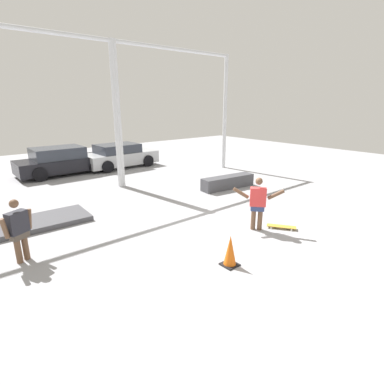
# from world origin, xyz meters

# --- Properties ---
(ground_plane) EXTENTS (36.00, 36.00, 0.00)m
(ground_plane) POSITION_xyz_m (0.00, 0.00, 0.00)
(ground_plane) COLOR #9E9EA3
(skateboarder) EXTENTS (1.02, 1.13, 1.53)m
(skateboarder) POSITION_xyz_m (0.84, -0.88, 0.83)
(skateboarder) COLOR brown
(skateboarder) RESTS_ON ground_plane
(skateboard) EXTENTS (0.64, 0.79, 0.08)m
(skateboard) POSITION_xyz_m (1.45, -1.31, 0.06)
(skateboard) COLOR gold
(skateboard) RESTS_ON ground_plane
(grind_box) EXTENTS (2.49, 0.83, 0.52)m
(grind_box) POSITION_xyz_m (3.34, 2.67, 0.26)
(grind_box) COLOR #47474C
(grind_box) RESTS_ON ground_plane
(manual_pad) EXTENTS (3.53, 1.46, 0.15)m
(manual_pad) POSITION_xyz_m (-4.23, 3.47, 0.08)
(manual_pad) COLOR #47474C
(manual_pad) RESTS_ON ground_plane
(canopy_support_left) EXTENTS (6.37, 0.20, 5.84)m
(canopy_support_left) POSITION_xyz_m (-3.14, 5.79, 3.63)
(canopy_support_left) COLOR silver
(canopy_support_left) RESTS_ON ground_plane
(canopy_support_right) EXTENTS (6.37, 0.20, 5.84)m
(canopy_support_right) POSITION_xyz_m (3.14, 5.79, 3.63)
(canopy_support_right) COLOR silver
(canopy_support_right) RESTS_ON ground_plane
(parked_car_black) EXTENTS (4.28, 2.07, 1.37)m
(parked_car_black) POSITION_xyz_m (-1.27, 9.82, 0.66)
(parked_car_black) COLOR black
(parked_car_black) RESTS_ON ground_plane
(parked_car_silver) EXTENTS (4.07, 2.06, 1.30)m
(parked_car_silver) POSITION_xyz_m (1.79, 9.54, 0.63)
(parked_car_silver) COLOR #B7BABF
(parked_car_silver) RESTS_ON ground_plane
(bystander) EXTENTS (0.72, 0.44, 1.48)m
(bystander) POSITION_xyz_m (-4.70, 1.38, 0.79)
(bystander) COLOR brown
(bystander) RESTS_ON ground_plane
(traffic_cone) EXTENTS (0.35, 0.35, 0.73)m
(traffic_cone) POSITION_xyz_m (-1.18, -1.77, 0.35)
(traffic_cone) COLOR black
(traffic_cone) RESTS_ON ground_plane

